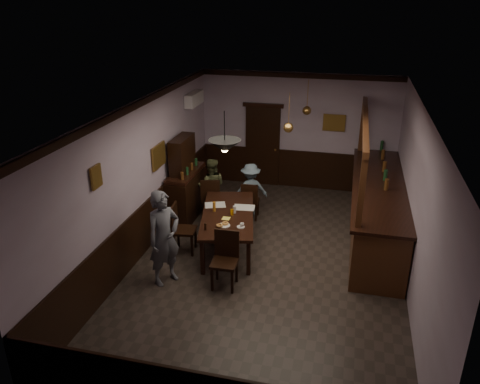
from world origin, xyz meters
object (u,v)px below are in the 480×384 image
(pendant_brass_far, at_px, (307,111))
(chair_far_left, at_px, (211,197))
(sideboard, at_px, (185,186))
(dining_table, at_px, (228,216))
(person_seated_left, at_px, (211,187))
(coffee_cup, at_px, (242,225))
(pendant_iron, at_px, (225,146))
(chair_side, at_px, (180,226))
(person_seated_right, at_px, (250,189))
(soda_can, at_px, (232,212))
(bar_counter, at_px, (377,209))
(chair_near, at_px, (225,256))
(chair_far_right, at_px, (250,200))
(person_standing, at_px, (164,238))
(pendant_brass_mid, at_px, (288,128))

(pendant_brass_far, bearing_deg, chair_far_left, -143.53)
(sideboard, bearing_deg, dining_table, -41.74)
(person_seated_left, bearing_deg, dining_table, 104.77)
(coffee_cup, relative_size, pendant_iron, 0.11)
(person_seated_left, xyz_separation_m, coffee_cup, (1.19, -1.93, 0.12))
(dining_table, height_order, chair_side, chair_side)
(person_seated_right, relative_size, pendant_iron, 1.73)
(chair_far_left, relative_size, pendant_iron, 1.39)
(chair_side, relative_size, soda_can, 8.37)
(chair_far_left, relative_size, person_seated_right, 0.80)
(soda_can, bearing_deg, chair_far_left, 124.32)
(person_seated_right, bearing_deg, bar_counter, 147.04)
(person_seated_left, relative_size, soda_can, 11.26)
(person_seated_left, distance_m, pendant_iron, 2.95)
(chair_near, bearing_deg, chair_far_right, 91.54)
(person_seated_right, bearing_deg, person_standing, 50.22)
(bar_counter, xyz_separation_m, pendant_brass_far, (-1.69, 1.38, 1.66))
(chair_near, relative_size, soda_can, 8.48)
(chair_far_left, height_order, coffee_cup, chair_far_left)
(dining_table, height_order, chair_far_left, chair_far_left)
(person_standing, bearing_deg, bar_counter, -21.92)
(chair_near, relative_size, pendant_iron, 1.43)
(person_seated_right, bearing_deg, sideboard, -6.80)
(chair_near, height_order, sideboard, sideboard)
(dining_table, relative_size, soda_can, 19.70)
(chair_side, bearing_deg, pendant_iron, -117.99)
(pendant_brass_far, bearing_deg, bar_counter, -39.16)
(person_seated_left, distance_m, pendant_brass_mid, 2.44)
(dining_table, relative_size, person_standing, 1.35)
(chair_near, distance_m, pendant_brass_far, 4.31)
(pendant_brass_mid, relative_size, pendant_brass_far, 1.00)
(chair_far_left, distance_m, pendant_brass_mid, 2.45)
(person_standing, bearing_deg, pendant_iron, -21.96)
(dining_table, xyz_separation_m, chair_far_left, (-0.71, 1.14, -0.14))
(sideboard, bearing_deg, pendant_iron, -52.74)
(chair_side, height_order, coffee_cup, chair_side)
(dining_table, height_order, coffee_cup, coffee_cup)
(dining_table, relative_size, coffee_cup, 29.55)
(sideboard, bearing_deg, person_seated_left, 24.63)
(coffee_cup, distance_m, soda_can, 0.57)
(chair_side, distance_m, person_seated_right, 2.23)
(dining_table, relative_size, chair_near, 2.32)
(chair_far_left, distance_m, person_seated_left, 0.31)
(chair_far_left, height_order, bar_counter, bar_counter)
(soda_can, bearing_deg, bar_counter, 23.53)
(chair_far_right, xyz_separation_m, chair_near, (0.15, -2.63, 0.07))
(person_seated_right, distance_m, pendant_brass_far, 2.22)
(chair_side, height_order, person_standing, person_standing)
(pendant_iron, distance_m, pendant_brass_far, 3.49)
(person_seated_right, height_order, soda_can, person_seated_right)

